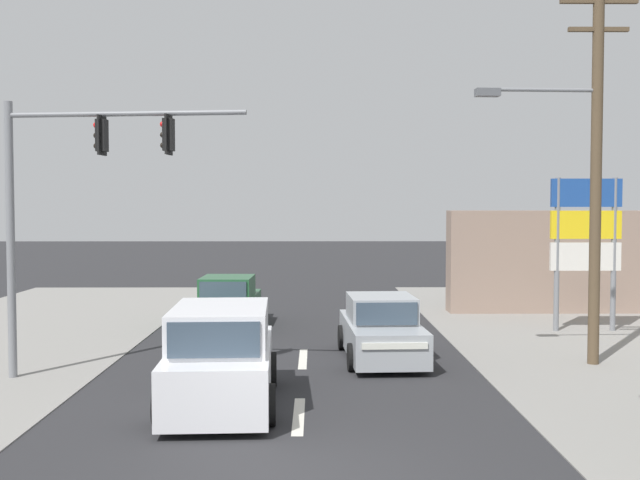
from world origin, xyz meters
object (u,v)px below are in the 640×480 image
at_px(sedan_kerbside_parked, 381,331).
at_px(shopping_plaza_sign, 586,232).
at_px(traffic_signal_mast, 67,188).
at_px(suv_oncoming_mid, 221,359).
at_px(utility_pole_midground_right, 590,160).
at_px(sedan_crossing_left, 228,304).

bearing_deg(sedan_kerbside_parked, shopping_plaza_sign, 31.89).
bearing_deg(shopping_plaza_sign, traffic_signal_mast, -155.32).
relative_size(shopping_plaza_sign, suv_oncoming_mid, 1.00).
xyz_separation_m(utility_pole_midground_right, suv_oncoming_mid, (-8.20, -3.56, -3.95)).
height_order(shopping_plaza_sign, sedan_kerbside_parked, shopping_plaza_sign).
height_order(suv_oncoming_mid, sedan_crossing_left, suv_oncoming_mid).
bearing_deg(traffic_signal_mast, utility_pole_midground_right, 6.95).
distance_m(utility_pole_midground_right, sedan_crossing_left, 11.59).
bearing_deg(traffic_signal_mast, sedan_crossing_left, 70.30).
height_order(utility_pole_midground_right, traffic_signal_mast, utility_pole_midground_right).
bearing_deg(suv_oncoming_mid, shopping_plaza_sign, 40.06).
bearing_deg(sedan_crossing_left, suv_oncoming_mid, -84.12).
height_order(suv_oncoming_mid, sedan_kerbside_parked, suv_oncoming_mid).
bearing_deg(sedan_crossing_left, shopping_plaza_sign, -5.55).
bearing_deg(sedan_kerbside_parked, sedan_crossing_left, 130.66).
height_order(utility_pole_midground_right, sedan_crossing_left, utility_pole_midground_right).
distance_m(utility_pole_midground_right, sedan_kerbside_parked, 6.38).
xyz_separation_m(shopping_plaza_sign, sedan_kerbside_parked, (-6.45, -4.02, -2.28)).
distance_m(traffic_signal_mast, shopping_plaza_sign, 14.77).
xyz_separation_m(utility_pole_midground_right, traffic_signal_mast, (-11.74, -1.43, -0.68)).
xyz_separation_m(shopping_plaza_sign, suv_oncoming_mid, (-9.84, -8.28, -2.10)).
height_order(utility_pole_midground_right, sedan_kerbside_parked, utility_pole_midground_right).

